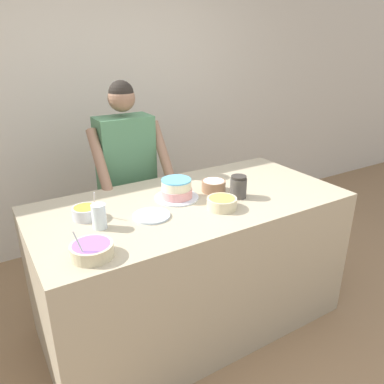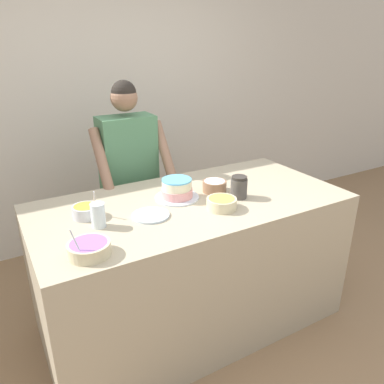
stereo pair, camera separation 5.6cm
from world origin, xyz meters
name	(u,v)px [view 1 (the left image)]	position (x,y,z in m)	size (l,w,h in m)	color
ground_plane	(232,363)	(0.00, 0.00, 0.00)	(14.00, 14.00, 0.00)	#93704C
wall_back	(104,106)	(0.00, 2.02, 1.30)	(10.00, 0.05, 2.60)	beige
counter	(192,263)	(0.00, 0.48, 0.46)	(1.96, 0.95, 0.93)	tan
person_baker	(127,169)	(-0.14, 1.18, 0.96)	(0.55, 0.46, 1.60)	#2D2D38
cake	(176,190)	(-0.07, 0.55, 0.99)	(0.28, 0.28, 0.13)	silver
frosting_bowl_white	(214,185)	(0.20, 0.53, 0.97)	(0.16, 0.16, 0.07)	#936B4C
frosting_bowl_yellow	(222,203)	(0.09, 0.28, 0.97)	(0.18, 0.18, 0.07)	beige
frosting_bowl_purple	(92,250)	(-0.74, 0.16, 0.97)	(0.20, 0.20, 0.16)	beige
frosting_bowl_orange	(86,212)	(-0.64, 0.57, 0.97)	(0.15, 0.15, 0.16)	silver
drinking_glass	(99,216)	(-0.61, 0.41, 1.00)	(0.08, 0.08, 0.14)	silver
ceramic_plate	(151,216)	(-0.32, 0.39, 0.94)	(0.22, 0.22, 0.01)	silver
stoneware_jar	(238,187)	(0.28, 0.37, 1.00)	(0.11, 0.11, 0.14)	#4C4742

